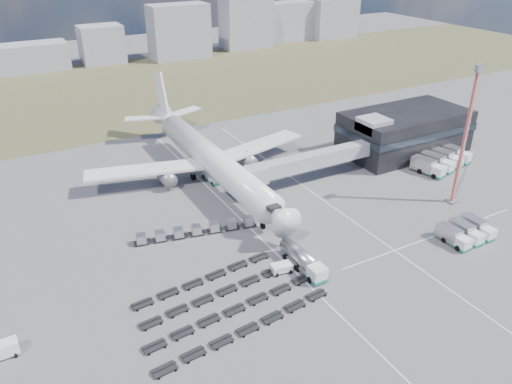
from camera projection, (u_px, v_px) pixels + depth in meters
ground at (289, 253)px, 83.68m from camera, size 420.00×420.00×0.00m
grass_strip at (116, 91)px, 169.02m from camera, size 420.00×90.00×0.01m
lane_markings at (326, 230)px, 90.19m from camera, size 47.12×110.00×0.01m
terminal at (404, 131)px, 120.34m from camera, size 30.40×16.40×11.00m
jet_bridge at (302, 163)px, 104.01m from camera, size 30.30×3.80×7.05m
airliner at (209, 157)px, 106.35m from camera, size 51.59×64.53×17.62m
skyline at (64, 46)px, 192.37m from camera, size 290.70×27.44×22.63m
fuel_tanker at (303, 260)px, 79.10m from camera, size 2.77×10.15×3.26m
pushback_tug at (281, 268)px, 78.66m from camera, size 3.50×2.27×1.48m
utility_van at (2, 351)px, 62.71m from camera, size 4.00×1.85×2.15m
catering_truck at (212, 175)px, 107.44m from camera, size 2.56×5.68×2.56m
service_trucks_near at (466, 232)px, 87.00m from camera, size 8.54×6.49×2.58m
service_trucks_far at (441, 160)px, 113.75m from camera, size 15.15×10.42×3.08m
uld_row at (196, 230)px, 88.22m from camera, size 21.80×5.79×1.70m
baggage_dollies at (224, 304)px, 71.72m from camera, size 29.11×17.00×0.74m
floodlight_mast at (465, 137)px, 93.25m from camera, size 2.61×2.12×27.40m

